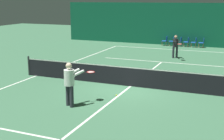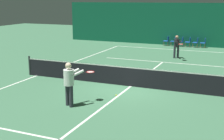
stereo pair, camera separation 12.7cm
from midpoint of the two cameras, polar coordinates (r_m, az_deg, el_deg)
name	(u,v)px [view 2 (the right image)]	position (r m, az deg, el deg)	size (l,w,h in m)	color
ground_plane	(131,86)	(15.17, 3.68, -3.00)	(60.00, 60.00, 0.00)	#386647
backdrop_curtain	(186,25)	(28.72, 13.43, 8.08)	(23.00, 0.12, 3.80)	#0F5138
court_line_baseline_far	(179,50)	(26.45, 12.27, 3.61)	(11.00, 0.10, 0.00)	silver
court_line_service_far	(163,62)	(21.15, 9.43, 1.43)	(8.25, 0.10, 0.00)	silver
court_line_service_near	(59,140)	(9.73, -9.23, -12.54)	(8.25, 0.10, 0.00)	silver
court_line_sideline_left	(37,76)	(17.69, -13.38, -1.01)	(0.10, 23.80, 0.00)	silver
court_line_centre	(131,86)	(15.17, 3.68, -2.99)	(0.10, 12.80, 0.00)	silver
tennis_net	(131,76)	(15.04, 3.70, -1.13)	(12.00, 0.10, 1.07)	black
player_near	(70,81)	(12.26, -7.43, -2.00)	(0.98, 1.39, 1.76)	#2D2D38
player_far	(177,45)	(22.59, 11.92, 4.48)	(0.93, 1.34, 1.62)	#2D2D38
courtside_chair_0	(167,40)	(28.62, 10.11, 5.37)	(0.44, 0.44, 0.84)	brown
courtside_chair_1	(174,41)	(28.48, 11.38, 5.28)	(0.44, 0.44, 0.84)	brown
courtside_chair_2	(181,41)	(28.36, 12.67, 5.19)	(0.44, 0.44, 0.84)	brown
courtside_chair_3	(189,41)	(28.26, 13.96, 5.10)	(0.44, 0.44, 0.84)	brown
courtside_chair_4	(196,42)	(28.16, 15.26, 5.00)	(0.44, 0.44, 0.84)	brown
courtside_chair_5	(204,42)	(28.09, 16.57, 4.89)	(0.44, 0.44, 0.84)	brown
tennis_ball	(116,95)	(13.67, 1.04, -4.64)	(0.07, 0.07, 0.07)	#D1DB33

